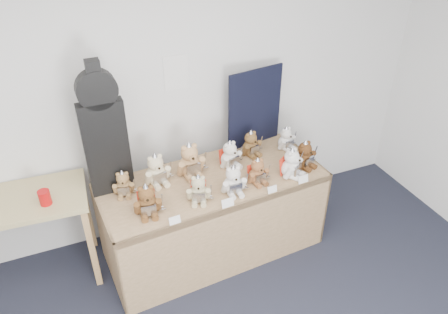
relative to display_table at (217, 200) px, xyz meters
name	(u,v)px	position (x,y,z in m)	size (l,w,h in m)	color
room_shell	(176,73)	(-0.11, 0.62, 0.92)	(6.00, 6.00, 6.00)	silver
display_table	(217,200)	(0.00, 0.00, 0.00)	(1.93, 0.90, 0.78)	olive
side_table	(22,213)	(-1.50, 0.33, 0.09)	(1.04, 0.62, 0.84)	tan
guitar_case	(104,132)	(-0.79, 0.26, 0.70)	(0.33, 0.10, 1.09)	black
navy_board	(255,108)	(0.56, 0.47, 0.54)	(0.55, 0.02, 0.74)	black
red_cup	(45,198)	(-1.30, 0.20, 0.28)	(0.09, 0.09, 0.12)	#B20B0C
teddy_front_far_left	(147,201)	(-0.61, -0.14, 0.28)	(0.24, 0.21, 0.29)	brown
teddy_front_left	(199,190)	(-0.20, -0.14, 0.27)	(0.21, 0.20, 0.26)	tan
teddy_front_centre	(233,181)	(0.08, -0.15, 0.28)	(0.23, 0.19, 0.28)	silver
teddy_front_right	(258,172)	(0.32, -0.10, 0.27)	(0.21, 0.18, 0.25)	brown
teddy_front_far_right	(292,164)	(0.62, -0.13, 0.28)	(0.24, 0.24, 0.29)	silver
teddy_front_end	(305,156)	(0.80, -0.05, 0.28)	(0.23, 0.21, 0.28)	#4D301A
teddy_back_left	(157,171)	(-0.44, 0.21, 0.29)	(0.25, 0.21, 0.30)	beige
teddy_back_centre_left	(190,161)	(-0.15, 0.21, 0.30)	(0.27, 0.22, 0.33)	tan
teddy_back_centre_right	(230,156)	(0.21, 0.20, 0.28)	(0.23, 0.21, 0.27)	white
teddy_back_right	(251,144)	(0.45, 0.30, 0.27)	(0.22, 0.19, 0.26)	brown
teddy_back_end	(286,139)	(0.79, 0.27, 0.26)	(0.20, 0.18, 0.24)	white
teddy_back_far_left	(123,184)	(-0.72, 0.16, 0.26)	(0.19, 0.17, 0.24)	olive
entry_card_a	(175,220)	(-0.46, -0.33, 0.20)	(0.09, 0.00, 0.06)	silver
entry_card_b	(228,203)	(-0.03, -0.30, 0.21)	(0.10, 0.00, 0.07)	silver
entry_card_c	(272,189)	(0.37, -0.27, 0.20)	(0.08, 0.00, 0.06)	silver
entry_card_d	(303,179)	(0.66, -0.26, 0.20)	(0.09, 0.00, 0.07)	silver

